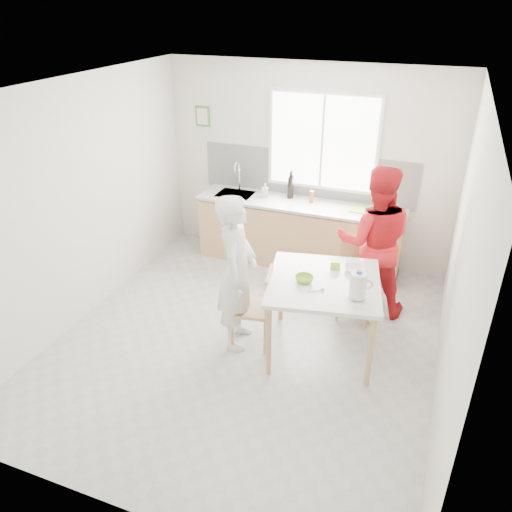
{
  "coord_description": "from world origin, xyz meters",
  "views": [
    {
      "loc": [
        1.7,
        -4.16,
        3.43
      ],
      "look_at": [
        0.03,
        0.2,
        0.97
      ],
      "focal_mm": 35.0,
      "sensor_mm": 36.0,
      "label": 1
    }
  ],
  "objects_px": {
    "person_white": "(237,273)",
    "wine_bottle_b": "(290,188)",
    "person_red": "(374,242)",
    "milk_jug": "(358,285)",
    "chair_left": "(258,305)",
    "dining_table": "(324,288)",
    "chair_far": "(356,274)",
    "bowl_white": "(354,269)",
    "bowl_green": "(304,279)",
    "wine_bottle_a": "(291,186)"
  },
  "relations": [
    {
      "from": "person_red",
      "to": "wine_bottle_b",
      "type": "xyz_separation_m",
      "value": [
        -1.31,
        0.96,
        0.16
      ]
    },
    {
      "from": "chair_far",
      "to": "person_red",
      "type": "height_order",
      "value": "person_red"
    },
    {
      "from": "person_red",
      "to": "chair_left",
      "type": "bearing_deg",
      "value": 36.51
    },
    {
      "from": "chair_left",
      "to": "bowl_green",
      "type": "relative_size",
      "value": 4.79
    },
    {
      "from": "dining_table",
      "to": "wine_bottle_b",
      "type": "xyz_separation_m",
      "value": [
        -0.98,
        1.93,
        0.3
      ]
    },
    {
      "from": "chair_far",
      "to": "bowl_green",
      "type": "distance_m",
      "value": 1.1
    },
    {
      "from": "bowl_green",
      "to": "bowl_white",
      "type": "distance_m",
      "value": 0.58
    },
    {
      "from": "wine_bottle_b",
      "to": "milk_jug",
      "type": "bearing_deg",
      "value": -57.83
    },
    {
      "from": "dining_table",
      "to": "chair_left",
      "type": "bearing_deg",
      "value": -168.87
    },
    {
      "from": "chair_left",
      "to": "chair_far",
      "type": "distance_m",
      "value": 1.32
    },
    {
      "from": "chair_far",
      "to": "wine_bottle_b",
      "type": "relative_size",
      "value": 3.08
    },
    {
      "from": "wine_bottle_a",
      "to": "milk_jug",
      "type": "bearing_deg",
      "value": -58.34
    },
    {
      "from": "person_red",
      "to": "wine_bottle_b",
      "type": "distance_m",
      "value": 1.63
    },
    {
      "from": "person_white",
      "to": "wine_bottle_a",
      "type": "xyz_separation_m",
      "value": [
        -0.08,
        2.13,
        0.22
      ]
    },
    {
      "from": "person_white",
      "to": "wine_bottle_b",
      "type": "height_order",
      "value": "person_white"
    },
    {
      "from": "milk_jug",
      "to": "wine_bottle_a",
      "type": "distance_m",
      "value": 2.55
    },
    {
      "from": "chair_far",
      "to": "bowl_green",
      "type": "bearing_deg",
      "value": -122.3
    },
    {
      "from": "person_red",
      "to": "milk_jug",
      "type": "relative_size",
      "value": 6.49
    },
    {
      "from": "milk_jug",
      "to": "chair_far",
      "type": "bearing_deg",
      "value": 88.66
    },
    {
      "from": "chair_left",
      "to": "chair_far",
      "type": "xyz_separation_m",
      "value": [
        0.85,
        1.0,
        0.01
      ]
    },
    {
      "from": "chair_far",
      "to": "milk_jug",
      "type": "height_order",
      "value": "milk_jug"
    },
    {
      "from": "person_white",
      "to": "wine_bottle_b",
      "type": "relative_size",
      "value": 5.73
    },
    {
      "from": "chair_left",
      "to": "wine_bottle_b",
      "type": "xyz_separation_m",
      "value": [
        -0.31,
        2.06,
        0.58
      ]
    },
    {
      "from": "milk_jug",
      "to": "bowl_white",
      "type": "bearing_deg",
      "value": 92.61
    },
    {
      "from": "person_red",
      "to": "dining_table",
      "type": "bearing_deg",
      "value": 59.74
    },
    {
      "from": "chair_left",
      "to": "milk_jug",
      "type": "xyz_separation_m",
      "value": [
        1.04,
        -0.08,
        0.52
      ]
    },
    {
      "from": "chair_left",
      "to": "bowl_white",
      "type": "distance_m",
      "value": 1.09
    },
    {
      "from": "bowl_green",
      "to": "bowl_white",
      "type": "height_order",
      "value": "bowl_green"
    },
    {
      "from": "bowl_white",
      "to": "wine_bottle_b",
      "type": "xyz_separation_m",
      "value": [
        -1.22,
        1.63,
        0.19
      ]
    },
    {
      "from": "dining_table",
      "to": "chair_far",
      "type": "height_order",
      "value": "chair_far"
    },
    {
      "from": "chair_far",
      "to": "bowl_green",
      "type": "relative_size",
      "value": 4.94
    },
    {
      "from": "bowl_white",
      "to": "wine_bottle_a",
      "type": "xyz_separation_m",
      "value": [
        -1.21,
        1.66,
        0.2
      ]
    },
    {
      "from": "person_white",
      "to": "person_red",
      "type": "height_order",
      "value": "person_red"
    },
    {
      "from": "chair_left",
      "to": "person_white",
      "type": "xyz_separation_m",
      "value": [
        -0.21,
        -0.04,
        0.37
      ]
    },
    {
      "from": "bowl_white",
      "to": "chair_left",
      "type": "bearing_deg",
      "value": -154.59
    },
    {
      "from": "milk_jug",
      "to": "wine_bottle_b",
      "type": "height_order",
      "value": "wine_bottle_b"
    },
    {
      "from": "bowl_green",
      "to": "wine_bottle_a",
      "type": "bearing_deg",
      "value": 110.87
    },
    {
      "from": "dining_table",
      "to": "chair_left",
      "type": "height_order",
      "value": "chair_left"
    },
    {
      "from": "bowl_white",
      "to": "person_white",
      "type": "bearing_deg",
      "value": -157.11
    },
    {
      "from": "wine_bottle_b",
      "to": "person_red",
      "type": "bearing_deg",
      "value": -36.12
    },
    {
      "from": "bowl_green",
      "to": "wine_bottle_b",
      "type": "bearing_deg",
      "value": 111.35
    },
    {
      "from": "person_white",
      "to": "chair_left",
      "type": "bearing_deg",
      "value": -90.0
    },
    {
      "from": "person_white",
      "to": "bowl_green",
      "type": "bearing_deg",
      "value": -94.08
    },
    {
      "from": "wine_bottle_a",
      "to": "bowl_white",
      "type": "bearing_deg",
      "value": -53.78
    },
    {
      "from": "person_white",
      "to": "milk_jug",
      "type": "height_order",
      "value": "person_white"
    },
    {
      "from": "person_red",
      "to": "bowl_green",
      "type": "distance_m",
      "value": 1.18
    },
    {
      "from": "chair_left",
      "to": "wine_bottle_b",
      "type": "relative_size",
      "value": 2.99
    },
    {
      "from": "wine_bottle_a",
      "to": "chair_far",
      "type": "bearing_deg",
      "value": -43.33
    },
    {
      "from": "chair_left",
      "to": "wine_bottle_a",
      "type": "height_order",
      "value": "wine_bottle_a"
    },
    {
      "from": "milk_jug",
      "to": "person_white",
      "type": "bearing_deg",
      "value": 167.09
    }
  ]
}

